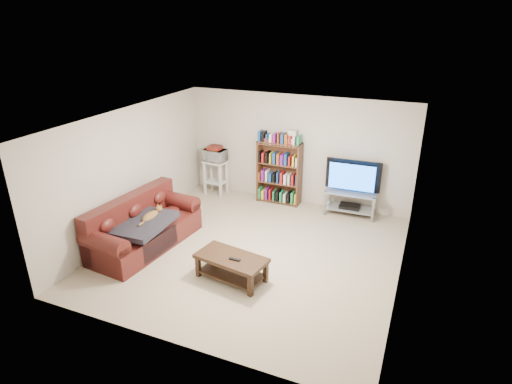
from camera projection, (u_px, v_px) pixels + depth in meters
The scene contains 19 objects.
floor at pixel (253, 252), 7.66m from camera, with size 5.00×5.00×0.00m, color #BEAB8D.
ceiling at pixel (252, 120), 6.73m from camera, with size 5.00×5.00×0.00m, color white.
wall_back at pixel (297, 150), 9.33m from camera, with size 5.00×5.00×0.00m, color beige.
wall_front at pixel (170, 265), 5.07m from camera, with size 5.00×5.00×0.00m, color beige.
wall_left at pixel (131, 171), 8.09m from camera, with size 5.00×5.00×0.00m, color beige.
wall_right at pixel (408, 215), 6.31m from camera, with size 5.00×5.00×0.00m, color beige.
sofa at pixel (142, 229), 7.79m from camera, with size 1.14×2.24×0.92m.
blanket at pixel (143, 224), 7.50m from camera, with size 0.83×1.08×0.10m, color #24212A.
cat at pixel (150, 216), 7.64m from camera, with size 0.24×0.59×0.18m, color brown, non-canonical shape.
coffee_table at pixel (231, 263), 6.79m from camera, with size 1.20×0.74×0.41m.
remote at pixel (235, 259), 6.65m from camera, with size 0.18×0.05×0.02m, color black.
tv_stand at pixel (350, 199), 8.97m from camera, with size 1.07×0.50×0.53m.
television at pixel (352, 177), 8.77m from camera, with size 1.13×0.15×0.65m, color black.
dvd_player at pixel (350, 206), 9.03m from camera, with size 0.42×0.30×0.06m, color black.
bookshelf at pixel (279, 172), 9.43m from camera, with size 0.97×0.31×1.41m.
shelf_clutter at pixel (284, 138), 9.10m from camera, with size 0.71×0.22×0.28m.
microwave_stand at pixel (216, 173), 9.96m from camera, with size 0.54×0.41×0.81m.
microwave at pixel (215, 155), 9.79m from camera, with size 0.50×0.34×0.28m, color silver.
game_boxes at pixel (215, 148), 9.73m from camera, with size 0.30×0.26×0.05m, color maroon.
Camera 1 is at (2.62, -6.11, 3.96)m, focal length 30.00 mm.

